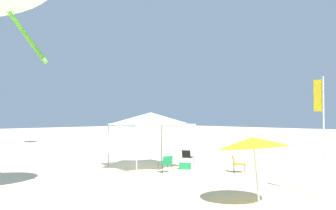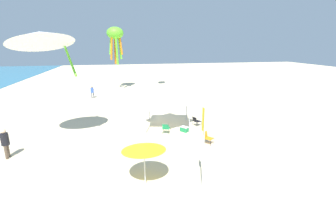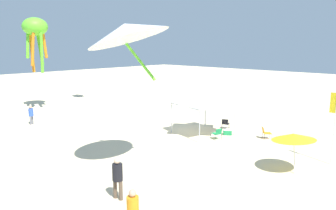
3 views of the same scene
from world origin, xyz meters
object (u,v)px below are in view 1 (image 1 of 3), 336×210
at_px(beach_umbrella, 253,142).
at_px(banner_flag, 322,124).
at_px(cooler_box, 185,165).
at_px(canopy_tent, 151,119).
at_px(folding_chair_near_cooler, 187,156).
at_px(folding_chair_left_of_tent, 237,163).
at_px(folding_chair_right_of_tent, 166,163).

relative_size(beach_umbrella, banner_flag, 0.54).
height_order(cooler_box, banner_flag, banner_flag).
xyz_separation_m(beach_umbrella, cooler_box, (6.32, -3.78, -1.72)).
bearing_deg(canopy_tent, folding_chair_near_cooler, -100.95).
bearing_deg(beach_umbrella, cooler_box, -30.86).
height_order(folding_chair_left_of_tent, banner_flag, banner_flag).
bearing_deg(canopy_tent, cooler_box, -145.41).
bearing_deg(banner_flag, canopy_tent, -0.69).
distance_m(beach_umbrella, folding_chair_near_cooler, 9.07).
bearing_deg(cooler_box, folding_chair_right_of_tent, 95.52).
xyz_separation_m(folding_chair_left_of_tent, cooler_box, (2.50, 0.99, -0.27)).
bearing_deg(beach_umbrella, folding_chair_left_of_tent, -51.28).
relative_size(folding_chair_left_of_tent, banner_flag, 0.20).
distance_m(canopy_tent, cooler_box, 2.98).
distance_m(folding_chair_left_of_tent, banner_flag, 5.70).
bearing_deg(banner_flag, cooler_box, -8.77).
height_order(folding_chair_near_cooler, folding_chair_right_of_tent, same).
height_order(canopy_tent, folding_chair_left_of_tent, canopy_tent).
relative_size(canopy_tent, banner_flag, 0.99).
distance_m(folding_chair_right_of_tent, banner_flag, 7.53).
xyz_separation_m(canopy_tent, folding_chair_right_of_tent, (-1.65, 0.48, -2.08)).
distance_m(canopy_tent, beach_umbrella, 8.31).
xyz_separation_m(folding_chair_right_of_tent, banner_flag, (-7.26, -0.37, 1.98)).
relative_size(folding_chair_right_of_tent, banner_flag, 0.20).
relative_size(folding_chair_right_of_tent, folding_chair_left_of_tent, 1.00).
xyz_separation_m(folding_chair_near_cooler, banner_flag, (-8.45, 2.45, 1.98)).
bearing_deg(cooler_box, beach_umbrella, 149.14).
bearing_deg(canopy_tent, beach_umbrella, 160.67).
distance_m(folding_chair_left_of_tent, cooler_box, 2.70).
xyz_separation_m(beach_umbrella, folding_chair_near_cooler, (7.37, -5.09, -1.44)).
relative_size(beach_umbrella, folding_chair_left_of_tent, 2.69).
distance_m(beach_umbrella, cooler_box, 7.56).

